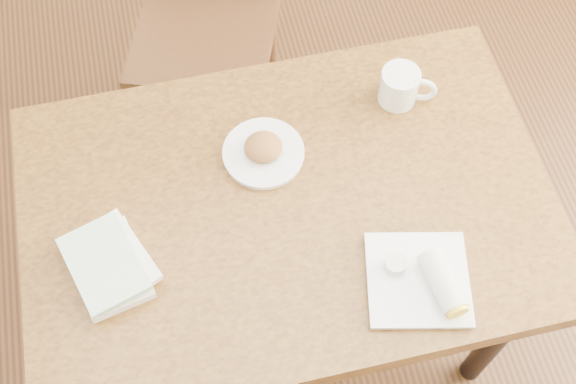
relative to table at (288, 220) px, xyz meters
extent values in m
cube|color=#472814|center=(0.00, 0.00, -0.67)|extent=(4.00, 5.00, 0.01)
cube|color=brown|center=(0.00, 0.00, 0.06)|extent=(1.20, 0.80, 0.06)
cylinder|color=black|center=(0.50, -0.30, -0.32)|extent=(0.06, 0.06, 0.69)
cylinder|color=black|center=(-0.50, 0.30, -0.32)|extent=(0.06, 0.06, 0.69)
cylinder|color=black|center=(0.50, 0.30, -0.32)|extent=(0.06, 0.06, 0.69)
cylinder|color=#482B14|center=(0.14, 0.86, -0.44)|extent=(0.04, 0.04, 0.45)
cylinder|color=#482B14|center=(-0.20, 0.99, -0.44)|extent=(0.04, 0.04, 0.45)
cylinder|color=#482B14|center=(0.01, 0.52, -0.44)|extent=(0.04, 0.04, 0.45)
cylinder|color=#482B14|center=(-0.32, 0.65, -0.44)|extent=(0.04, 0.04, 0.45)
cube|color=#482B14|center=(-0.09, 0.75, -0.19)|extent=(0.54, 0.54, 0.04)
cylinder|color=white|center=(-0.03, 0.13, 0.09)|extent=(0.19, 0.19, 0.01)
cylinder|color=white|center=(-0.03, 0.13, 0.10)|extent=(0.19, 0.19, 0.01)
ellipsoid|color=#B27538|center=(-0.03, 0.13, 0.12)|extent=(0.11, 0.11, 0.05)
cylinder|color=white|center=(0.32, 0.22, 0.13)|extent=(0.09, 0.09, 0.09)
torus|color=white|center=(0.37, 0.20, 0.13)|extent=(0.07, 0.04, 0.08)
cylinder|color=tan|center=(0.32, 0.22, 0.17)|extent=(0.08, 0.08, 0.01)
cylinder|color=#F2E5CC|center=(0.32, 0.22, 0.18)|extent=(0.06, 0.06, 0.00)
cube|color=white|center=(0.22, -0.25, 0.09)|extent=(0.25, 0.25, 0.01)
cube|color=white|center=(0.22, -0.25, 0.10)|extent=(0.26, 0.26, 0.01)
cylinder|color=white|center=(0.26, -0.27, 0.13)|extent=(0.07, 0.14, 0.05)
cylinder|color=yellow|center=(0.27, -0.34, 0.13)|extent=(0.05, 0.02, 0.05)
cylinder|color=silver|center=(0.18, -0.21, 0.12)|extent=(0.05, 0.05, 0.03)
cylinder|color=red|center=(0.18, -0.21, 0.13)|extent=(0.04, 0.04, 0.01)
cube|color=white|center=(-0.41, -0.07, 0.10)|extent=(0.18, 0.22, 0.02)
cube|color=silver|center=(-0.40, -0.07, 0.12)|extent=(0.20, 0.23, 0.02)
cube|color=#73AD87|center=(-0.41, -0.08, 0.13)|extent=(0.19, 0.23, 0.01)
camera|label=1|loc=(-0.17, -0.74, 1.52)|focal=45.00mm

